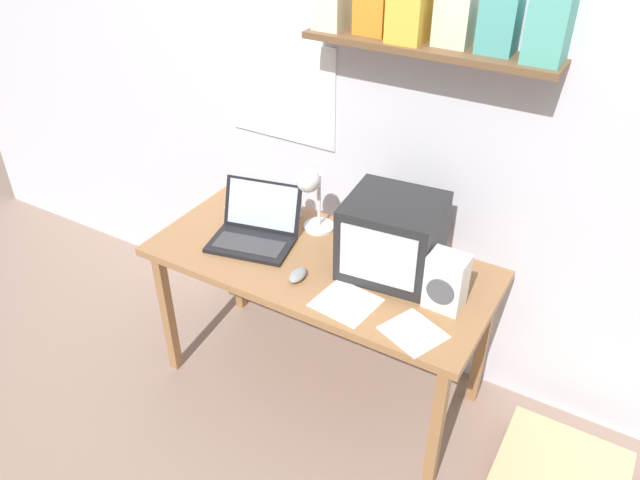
# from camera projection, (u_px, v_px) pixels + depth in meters

# --- Properties ---
(ground_plane) EXTENTS (12.00, 12.00, 0.00)m
(ground_plane) POSITION_uv_depth(u_px,v_px,m) (320.00, 381.00, 3.04)
(ground_plane) COLOR gray
(back_wall) EXTENTS (5.60, 0.24, 2.60)m
(back_wall) POSITION_uv_depth(u_px,v_px,m) (374.00, 95.00, 2.62)
(back_wall) COLOR silver
(back_wall) RESTS_ON ground_plane
(corner_desk) EXTENTS (1.47, 0.67, 0.73)m
(corner_desk) POSITION_uv_depth(u_px,v_px,m) (320.00, 273.00, 2.67)
(corner_desk) COLOR #986941
(corner_desk) RESTS_ON ground_plane
(crt_monitor) EXTENTS (0.40, 0.38, 0.32)m
(crt_monitor) POSITION_uv_depth(u_px,v_px,m) (392.00, 236.00, 2.49)
(crt_monitor) COLOR #232326
(crt_monitor) RESTS_ON corner_desk
(laptop) EXTENTS (0.41, 0.37, 0.23)m
(laptop) POSITION_uv_depth(u_px,v_px,m) (256.00, 227.00, 2.73)
(laptop) COLOR black
(laptop) RESTS_ON corner_desk
(desk_lamp) EXTENTS (0.14, 0.18, 0.32)m
(desk_lamp) POSITION_uv_depth(u_px,v_px,m) (311.00, 191.00, 2.69)
(desk_lamp) COLOR white
(desk_lamp) RESTS_ON corner_desk
(juice_glass) EXTENTS (0.06, 0.06, 0.14)m
(juice_glass) POSITION_uv_depth(u_px,v_px,m) (296.00, 204.00, 2.89)
(juice_glass) COLOR white
(juice_glass) RESTS_ON corner_desk
(space_heater) EXTENTS (0.15, 0.12, 0.23)m
(space_heater) POSITION_uv_depth(u_px,v_px,m) (446.00, 282.00, 2.32)
(space_heater) COLOR silver
(space_heater) RESTS_ON corner_desk
(computer_mouse) EXTENTS (0.07, 0.11, 0.03)m
(computer_mouse) POSITION_uv_depth(u_px,v_px,m) (298.00, 275.00, 2.51)
(computer_mouse) COLOR gray
(computer_mouse) RESTS_ON corner_desk
(loose_paper_near_monitor) EXTENTS (0.29, 0.28, 0.00)m
(loose_paper_near_monitor) POSITION_uv_depth(u_px,v_px,m) (255.00, 211.00, 2.96)
(loose_paper_near_monitor) COLOR silver
(loose_paper_near_monitor) RESTS_ON corner_desk
(open_notebook) EXTENTS (0.25, 0.23, 0.00)m
(open_notebook) POSITION_uv_depth(u_px,v_px,m) (346.00, 302.00, 2.39)
(open_notebook) COLOR white
(open_notebook) RESTS_ON corner_desk
(loose_paper_near_laptop) EXTENTS (0.26, 0.25, 0.00)m
(loose_paper_near_laptop) POSITION_uv_depth(u_px,v_px,m) (413.00, 332.00, 2.25)
(loose_paper_near_laptop) COLOR silver
(loose_paper_near_laptop) RESTS_ON corner_desk
(floor_cushion) EXTENTS (0.50, 0.50, 0.11)m
(floor_cushion) POSITION_uv_depth(u_px,v_px,m) (559.00, 480.00, 2.52)
(floor_cushion) COLOR #C7B681
(floor_cushion) RESTS_ON ground_plane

